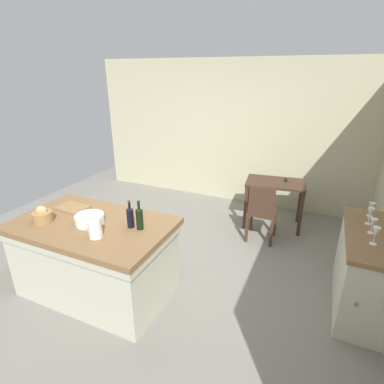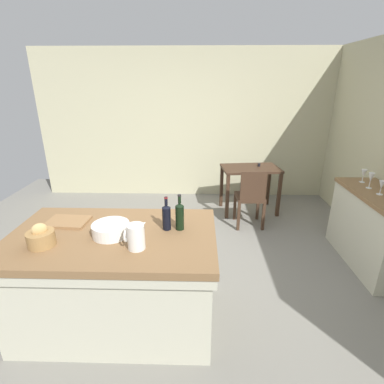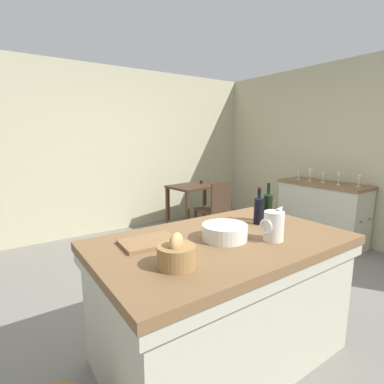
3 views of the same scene
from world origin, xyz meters
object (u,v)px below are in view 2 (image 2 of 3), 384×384
(pitcher, at_px, (136,236))
(wine_bottle_amber, at_px, (167,216))
(wine_glass_middle, at_px, (382,185))
(cutting_board, at_px, (68,222))
(wine_bottle_dark, at_px, (180,215))
(bread_basket, at_px, (41,238))
(island_table, at_px, (117,275))
(wash_bowl, at_px, (111,229))
(side_cabinet, at_px, (374,230))
(writing_desk, at_px, (250,175))
(wine_glass_far_right, at_px, (364,174))
(wooden_chair, at_px, (251,196))
(wine_glass_right, at_px, (371,178))

(pitcher, bearing_deg, wine_bottle_amber, 57.94)
(wine_glass_middle, bearing_deg, wine_bottle_amber, -159.29)
(cutting_board, relative_size, wine_bottle_dark, 1.13)
(pitcher, xyz_separation_m, cutting_board, (-0.69, 0.40, -0.09))
(bread_basket, relative_size, wine_glass_middle, 1.29)
(island_table, relative_size, wine_bottle_amber, 5.82)
(wine_glass_middle, bearing_deg, wash_bowl, -160.29)
(wine_bottle_amber, height_order, wine_glass_middle, wine_bottle_amber)
(pitcher, bearing_deg, wine_glass_middle, 25.39)
(wine_glass_middle, bearing_deg, island_table, -160.62)
(side_cabinet, distance_m, writing_desk, 1.92)
(pitcher, xyz_separation_m, wine_glass_middle, (2.45, 1.16, 0.02))
(island_table, xyz_separation_m, wine_bottle_dark, (0.55, 0.10, 0.53))
(island_table, relative_size, writing_desk, 1.76)
(wine_bottle_amber, distance_m, wine_glass_far_right, 2.61)
(wooden_chair, bearing_deg, wine_glass_right, -30.03)
(wooden_chair, relative_size, bread_basket, 4.39)
(side_cabinet, relative_size, cutting_board, 3.55)
(writing_desk, distance_m, pitcher, 2.96)
(wine_glass_right, bearing_deg, side_cabinet, -78.40)
(side_cabinet, bearing_deg, wash_bowl, -160.53)
(pitcher, xyz_separation_m, wine_glass_right, (2.44, 1.37, 0.03))
(wine_glass_far_right, bearing_deg, wine_bottle_dark, -149.67)
(bread_basket, bearing_deg, pitcher, -1.71)
(writing_desk, height_order, wine_bottle_dark, wine_bottle_dark)
(bread_basket, height_order, cutting_board, bread_basket)
(cutting_board, xyz_separation_m, wine_bottle_amber, (0.89, -0.09, 0.11))
(island_table, distance_m, cutting_board, 0.64)
(side_cabinet, xyz_separation_m, wine_glass_far_right, (-0.01, 0.42, 0.55))
(bread_basket, height_order, wine_glass_far_right, bread_basket)
(wine_glass_middle, relative_size, wine_glass_right, 0.85)
(island_table, height_order, wash_bowl, wash_bowl)
(wine_bottle_amber, bearing_deg, pitcher, -122.06)
(wine_bottle_amber, bearing_deg, wine_glass_right, 25.22)
(island_table, relative_size, wine_glass_middle, 10.77)
(island_table, height_order, cutting_board, cutting_board)
(wine_glass_far_right, bearing_deg, cutting_board, -159.50)
(cutting_board, bearing_deg, wine_bottle_amber, -5.81)
(wine_bottle_amber, bearing_deg, wash_bowl, -165.57)
(side_cabinet, relative_size, writing_desk, 1.30)
(wooden_chair, bearing_deg, wine_glass_middle, -36.53)
(island_table, height_order, wine_glass_middle, wine_glass_middle)
(writing_desk, xyz_separation_m, cutting_board, (-1.98, -2.25, 0.25))
(wine_glass_right, relative_size, wine_glass_far_right, 1.15)
(wash_bowl, relative_size, wine_glass_middle, 1.91)
(wine_bottle_dark, xyz_separation_m, wine_glass_middle, (2.14, 0.85, -0.01))
(bread_basket, bearing_deg, side_cabinet, 19.54)
(wine_bottle_amber, distance_m, wine_glass_right, 2.48)
(wooden_chair, xyz_separation_m, wine_bottle_amber, (-1.02, -1.77, 0.51))
(side_cabinet, distance_m, wine_glass_right, 0.60)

